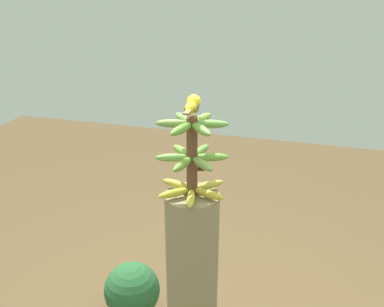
{
  "coord_description": "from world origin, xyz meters",
  "views": [
    {
      "loc": [
        -1.61,
        -0.46,
        2.11
      ],
      "look_at": [
        0.0,
        0.0,
        1.41
      ],
      "focal_mm": 40.04,
      "sensor_mm": 36.0,
      "label": 1
    }
  ],
  "objects_px": {
    "banana_tree": "(192,302)",
    "perched_bird": "(193,105)",
    "banana_bunch": "(192,157)",
    "tropical_shrub": "(132,290)"
  },
  "relations": [
    {
      "from": "banana_tree",
      "to": "banana_bunch",
      "type": "bearing_deg",
      "value": -44.31
    },
    {
      "from": "banana_bunch",
      "to": "tropical_shrub",
      "type": "bearing_deg",
      "value": 52.67
    },
    {
      "from": "banana_bunch",
      "to": "perched_bird",
      "type": "height_order",
      "value": "perched_bird"
    },
    {
      "from": "banana_bunch",
      "to": "perched_bird",
      "type": "relative_size",
      "value": 1.81
    },
    {
      "from": "perched_bird",
      "to": "tropical_shrub",
      "type": "xyz_separation_m",
      "value": [
        0.39,
        0.52,
        -1.38
      ]
    },
    {
      "from": "banana_bunch",
      "to": "tropical_shrub",
      "type": "distance_m",
      "value": 1.32
    },
    {
      "from": "banana_tree",
      "to": "perched_bird",
      "type": "relative_size",
      "value": 6.12
    },
    {
      "from": "banana_tree",
      "to": "banana_bunch",
      "type": "relative_size",
      "value": 3.38
    },
    {
      "from": "banana_tree",
      "to": "tropical_shrub",
      "type": "bearing_deg",
      "value": 52.59
    },
    {
      "from": "banana_bunch",
      "to": "perched_bird",
      "type": "xyz_separation_m",
      "value": [
        0.0,
        -0.0,
        0.23
      ]
    }
  ]
}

